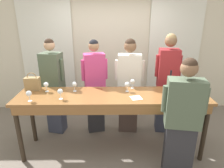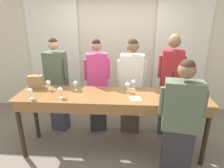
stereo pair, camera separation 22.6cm
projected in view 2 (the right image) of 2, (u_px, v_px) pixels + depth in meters
name	position (u px, v px, depth m)	size (l,w,h in m)	color
ground_plane	(112.00, 149.00, 3.43)	(18.00, 18.00, 0.00)	#70665B
wall_back	(117.00, 50.00, 4.52)	(12.00, 0.06, 2.80)	beige
curtain_panel_left	(55.00, 52.00, 4.56)	(1.15, 0.03, 2.69)	white
curtain_panel_right	(180.00, 54.00, 4.39)	(1.15, 0.03, 2.69)	white
tasting_bar	(112.00, 102.00, 3.10)	(2.95, 0.69, 1.02)	brown
wine_bottle	(172.00, 84.00, 3.20)	(0.08, 0.08, 0.32)	black
handbag	(36.00, 81.00, 3.33)	(0.23, 0.12, 0.30)	#997A4C
wine_glass_front_left	(48.00, 83.00, 3.24)	(0.08, 0.08, 0.16)	white
wine_glass_front_mid	(75.00, 83.00, 3.22)	(0.08, 0.08, 0.16)	white
wine_glass_front_right	(180.00, 84.00, 3.22)	(0.08, 0.08, 0.16)	white
wine_glass_center_left	(60.00, 90.00, 2.95)	(0.08, 0.08, 0.16)	white
wine_glass_center_mid	(30.00, 91.00, 2.91)	(0.08, 0.08, 0.16)	white
wine_glass_center_right	(128.00, 85.00, 3.16)	(0.08, 0.08, 0.16)	white
wine_glass_back_left	(180.00, 91.00, 2.91)	(0.08, 0.08, 0.16)	white
wine_glass_back_mid	(134.00, 82.00, 3.28)	(0.08, 0.08, 0.16)	white
wine_glass_back_right	(171.00, 88.00, 3.04)	(0.08, 0.08, 0.16)	white
napkin	(135.00, 99.00, 2.94)	(0.19, 0.19, 0.00)	white
pen	(100.00, 88.00, 3.32)	(0.12, 0.06, 0.01)	maroon
guest_olive_jacket	(57.00, 85.00, 3.75)	(0.46, 0.34, 1.80)	#383D51
guest_pink_top	(97.00, 86.00, 3.70)	(0.48, 0.29, 1.78)	#28282D
guest_cream_sweater	(131.00, 86.00, 3.66)	(0.53, 0.27, 1.80)	#473833
guest_striped_shirt	(170.00, 85.00, 3.60)	(0.47, 0.32, 1.88)	#383D51
host_pouring	(180.00, 124.00, 2.55)	(0.57, 0.31, 1.72)	#28282D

